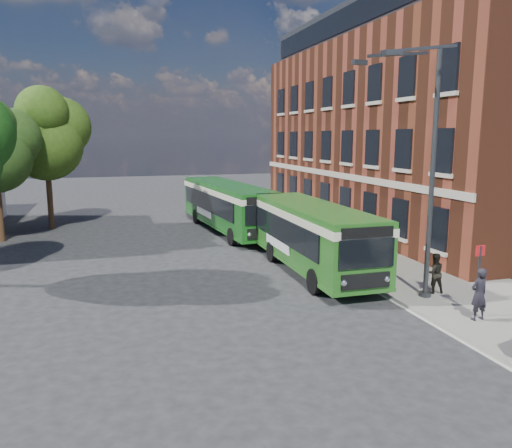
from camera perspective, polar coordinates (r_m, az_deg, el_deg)
name	(u,v)px	position (r m, az deg, el deg)	size (l,w,h in m)	color
ground	(275,296)	(19.20, 2.21, -8.25)	(120.00, 120.00, 0.00)	#272729
pavement	(346,241)	(28.97, 10.29, -1.97)	(6.00, 48.00, 0.15)	gray
kerb_line	(296,246)	(27.76, 4.65, -2.51)	(0.12, 48.00, 0.01)	beige
brick_office	(418,121)	(35.38, 18.03, 11.09)	(12.10, 26.00, 14.20)	brown
street_lamp	(424,171)	(18.68, 18.63, 5.73)	(2.96, 2.38, 9.00)	#333638
bus_stop_sign	(478,276)	(17.96, 24.07, -5.42)	(0.35, 0.08, 2.52)	#333638
bus_front	(312,231)	(22.32, 6.43, -0.85)	(2.66, 10.05, 3.02)	#26651D
bus_rear	(227,202)	(31.90, -3.29, 2.48)	(3.67, 12.58, 3.02)	#175719
pedestrian_a	(479,294)	(17.69, 24.14, -7.32)	(0.63, 0.41, 1.73)	black
pedestrian_b	(434,273)	(20.07, 19.71, -5.30)	(0.75, 0.58, 1.54)	black
tree_right	(46,134)	(34.87, -22.84, 9.49)	(5.37, 5.11, 9.08)	#392614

